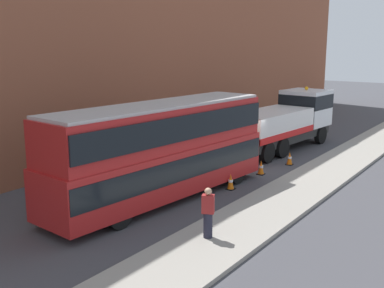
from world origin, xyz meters
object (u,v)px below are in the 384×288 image
object	(u,v)px
recovery_tow_truck	(285,120)
double_decker_bus	(162,148)
traffic_cone_midway	(261,168)
traffic_cone_near_bus	(231,182)
traffic_cone_near_truck	(290,159)
pedestrian_onlooker	(208,213)

from	to	relation	value
recovery_tow_truck	double_decker_bus	bearing A→B (deg)	-175.16
traffic_cone_midway	traffic_cone_near_bus	bearing A→B (deg)	-179.58
double_decker_bus	traffic_cone_near_truck	size ratio (longest dim) A/B	15.53
traffic_cone_near_bus	traffic_cone_near_truck	xyz separation A→B (m)	(5.61, -0.36, 0.00)
double_decker_bus	traffic_cone_near_truck	xyz separation A→B (m)	(8.45, -2.01, -1.89)
traffic_cone_near_bus	traffic_cone_midway	world-z (taller)	same
recovery_tow_truck	traffic_cone_near_bus	xyz separation A→B (m)	(-9.16, -1.61, -1.42)
pedestrian_onlooker	traffic_cone_midway	world-z (taller)	pedestrian_onlooker
traffic_cone_midway	traffic_cone_near_truck	distance (m)	2.63
recovery_tow_truck	traffic_cone_near_truck	distance (m)	4.30
traffic_cone_midway	traffic_cone_near_truck	world-z (taller)	same
recovery_tow_truck	pedestrian_onlooker	distance (m)	15.05
traffic_cone_midway	pedestrian_onlooker	bearing A→B (deg)	-164.49
traffic_cone_midway	double_decker_bus	bearing A→B (deg)	164.45
double_decker_bus	traffic_cone_near_truck	world-z (taller)	double_decker_bus
recovery_tow_truck	pedestrian_onlooker	size ratio (longest dim) A/B	5.98
recovery_tow_truck	double_decker_bus	size ratio (longest dim) A/B	0.91
recovery_tow_truck	pedestrian_onlooker	bearing A→B (deg)	-159.90
recovery_tow_truck	traffic_cone_near_truck	world-z (taller)	recovery_tow_truck
traffic_cone_midway	traffic_cone_near_truck	size ratio (longest dim) A/B	1.00
pedestrian_onlooker	traffic_cone_near_bus	world-z (taller)	pedestrian_onlooker
pedestrian_onlooker	traffic_cone_near_bus	size ratio (longest dim) A/B	2.38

